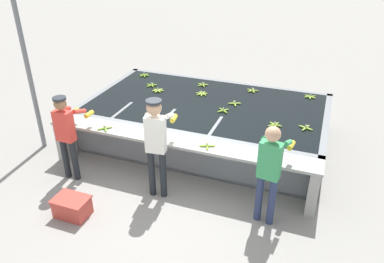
% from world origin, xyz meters
% --- Properties ---
extents(ground_plane, '(80.00, 80.00, 0.00)m').
position_xyz_m(ground_plane, '(0.00, 0.00, 0.00)').
color(ground_plane, gray).
rests_on(ground_plane, ground).
extents(wash_tank, '(4.91, 2.85, 0.84)m').
position_xyz_m(wash_tank, '(0.00, 1.86, 0.41)').
color(wash_tank, gray).
rests_on(wash_tank, ground).
extents(work_ledge, '(4.91, 0.45, 0.84)m').
position_xyz_m(work_ledge, '(0.00, 0.23, 0.61)').
color(work_ledge, '#9E9E99').
rests_on(work_ledge, ground).
extents(worker_0, '(0.41, 0.71, 1.60)m').
position_xyz_m(worker_0, '(-1.80, -0.34, 0.96)').
color(worker_0, '#1E2328').
rests_on(worker_0, ground).
extents(worker_1, '(0.46, 0.74, 1.76)m').
position_xyz_m(worker_1, '(-0.12, -0.26, 1.09)').
color(worker_1, '#1E2328').
rests_on(worker_1, ground).
extents(worker_2, '(0.47, 0.73, 1.66)m').
position_xyz_m(worker_2, '(1.70, -0.28, 0.99)').
color(worker_2, navy).
rests_on(worker_2, ground).
extents(banana_bunch_floating_0, '(0.27, 0.28, 0.08)m').
position_xyz_m(banana_bunch_floating_0, '(-1.50, 2.36, 0.86)').
color(banana_bunch_floating_0, '#7FAD33').
rests_on(banana_bunch_floating_0, wash_tank).
extents(banana_bunch_floating_1, '(0.28, 0.27, 0.08)m').
position_xyz_m(banana_bunch_floating_1, '(-1.97, 2.91, 0.86)').
color(banana_bunch_floating_1, '#75A333').
rests_on(banana_bunch_floating_1, wash_tank).
extents(banana_bunch_floating_2, '(0.24, 0.24, 0.08)m').
position_xyz_m(banana_bunch_floating_2, '(0.45, 1.61, 0.86)').
color(banana_bunch_floating_2, '#7FAD33').
rests_on(banana_bunch_floating_2, wash_tank).
extents(banana_bunch_floating_3, '(0.27, 0.28, 0.08)m').
position_xyz_m(banana_bunch_floating_3, '(1.51, 1.34, 0.86)').
color(banana_bunch_floating_3, '#8CB738').
rests_on(banana_bunch_floating_3, wash_tank).
extents(banana_bunch_floating_4, '(0.27, 0.28, 0.08)m').
position_xyz_m(banana_bunch_floating_4, '(2.00, 2.95, 0.86)').
color(banana_bunch_floating_4, '#93BC3D').
rests_on(banana_bunch_floating_4, wash_tank).
extents(banana_bunch_floating_5, '(0.27, 0.27, 0.08)m').
position_xyz_m(banana_bunch_floating_5, '(2.06, 1.42, 0.86)').
color(banana_bunch_floating_5, '#9EC642').
rests_on(banana_bunch_floating_5, wash_tank).
extents(banana_bunch_floating_6, '(0.28, 0.27, 0.08)m').
position_xyz_m(banana_bunch_floating_6, '(-0.40, 2.80, 0.86)').
color(banana_bunch_floating_6, '#8CB738').
rests_on(banana_bunch_floating_6, wash_tank).
extents(banana_bunch_floating_7, '(0.27, 0.28, 0.08)m').
position_xyz_m(banana_bunch_floating_7, '(-0.24, 2.29, 0.86)').
color(banana_bunch_floating_7, '#9EC642').
rests_on(banana_bunch_floating_7, wash_tank).
extents(banana_bunch_floating_8, '(0.28, 0.27, 0.08)m').
position_xyz_m(banana_bunch_floating_8, '(0.76, 2.85, 0.86)').
color(banana_bunch_floating_8, '#93BC3D').
rests_on(banana_bunch_floating_8, wash_tank).
extents(banana_bunch_floating_9, '(0.28, 0.28, 0.08)m').
position_xyz_m(banana_bunch_floating_9, '(-1.23, 2.12, 0.86)').
color(banana_bunch_floating_9, '#9EC642').
rests_on(banana_bunch_floating_9, wash_tank).
extents(banana_bunch_floating_10, '(0.27, 0.27, 0.08)m').
position_xyz_m(banana_bunch_floating_10, '(0.57, 2.03, 0.86)').
color(banana_bunch_floating_10, '#9EC642').
rests_on(banana_bunch_floating_10, wash_tank).
extents(banana_bunch_ledge_0, '(0.27, 0.27, 0.08)m').
position_xyz_m(banana_bunch_ledge_0, '(0.59, 0.18, 0.86)').
color(banana_bunch_ledge_0, '#7FAD33').
rests_on(banana_bunch_ledge_0, work_ledge).
extents(banana_bunch_ledge_1, '(0.23, 0.23, 0.08)m').
position_xyz_m(banana_bunch_ledge_1, '(-1.34, 0.12, 0.86)').
color(banana_bunch_ledge_1, '#75A333').
rests_on(banana_bunch_ledge_1, work_ledge).
extents(knife_0, '(0.31, 0.22, 0.02)m').
position_xyz_m(knife_0, '(-0.46, 0.33, 0.85)').
color(knife_0, silver).
rests_on(knife_0, work_ledge).
extents(crate, '(0.55, 0.39, 0.32)m').
position_xyz_m(crate, '(-1.17, -1.24, 0.16)').
color(crate, '#B73D33').
rests_on(crate, ground).
extents(support_post_left, '(0.09, 0.09, 3.20)m').
position_xyz_m(support_post_left, '(-3.07, 0.37, 1.60)').
color(support_post_left, slate).
rests_on(support_post_left, ground).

